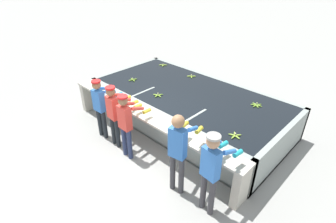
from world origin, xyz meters
The scene contains 15 objects.
ground_plane centered at (0.00, 0.00, 0.00)m, with size 80.00×80.00×0.00m, color #999993.
wash_tank centered at (0.00, 1.80, 0.45)m, with size 5.42×2.72×0.92m.
work_ledge centered at (0.00, 0.22, 0.67)m, with size 5.42×0.45×0.92m.
worker_0 centered at (-1.09, -0.27, 0.95)m, with size 0.43×0.72×1.58m.
worker_1 centered at (-0.54, -0.26, 0.96)m, with size 0.44×0.73×1.59m.
worker_2 centered at (0.01, -0.33, 0.96)m, with size 0.41×0.72×1.59m.
worker_3 centered at (1.54, -0.31, 1.07)m, with size 0.48×0.74×1.76m.
worker_4 centered at (2.27, -0.29, 1.03)m, with size 0.45×0.74×1.69m.
banana_bunch_floating_0 centered at (-1.71, 1.25, 0.93)m, with size 0.28×0.28×0.08m.
banana_bunch_floating_1 centered at (-0.63, 2.68, 0.93)m, with size 0.23×0.23×0.08m.
banana_bunch_floating_2 centered at (2.00, 0.90, 0.93)m, with size 0.28×0.27×0.08m.
banana_bunch_floating_3 centered at (-1.95, 2.76, 0.93)m, with size 0.23×0.23×0.08m.
banana_bunch_floating_4 centered at (1.69, 2.39, 0.93)m, with size 0.28×0.28×0.08m.
banana_bunch_floating_5 centered at (-0.44, 1.07, 0.93)m, with size 0.27×0.27×0.08m.
knife_0 centered at (1.99, 0.24, 0.92)m, with size 0.31×0.21×0.02m.
Camera 1 is at (4.05, -3.18, 4.05)m, focal length 28.00 mm.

